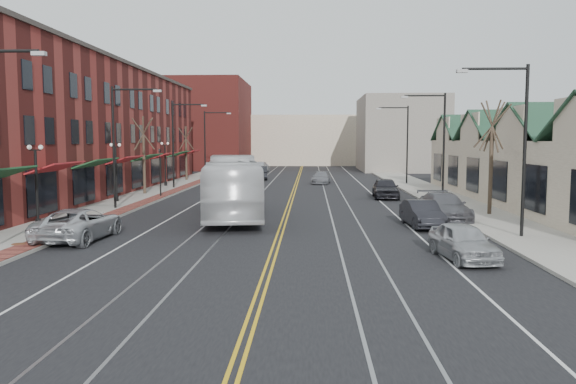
# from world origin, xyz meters

# --- Properties ---
(ground) EXTENTS (160.00, 160.00, 0.00)m
(ground) POSITION_xyz_m (0.00, 0.00, 0.00)
(ground) COLOR black
(ground) RESTS_ON ground
(sidewalk_left) EXTENTS (4.00, 120.00, 0.15)m
(sidewalk_left) POSITION_xyz_m (-12.00, 20.00, 0.07)
(sidewalk_left) COLOR gray
(sidewalk_left) RESTS_ON ground
(sidewalk_right) EXTENTS (4.00, 120.00, 0.15)m
(sidewalk_right) POSITION_xyz_m (12.00, 20.00, 0.07)
(sidewalk_right) COLOR gray
(sidewalk_right) RESTS_ON ground
(building_left) EXTENTS (10.00, 50.00, 11.00)m
(building_left) POSITION_xyz_m (-19.00, 27.00, 5.50)
(building_left) COLOR maroon
(building_left) RESTS_ON ground
(building_right) EXTENTS (8.00, 36.00, 4.60)m
(building_right) POSITION_xyz_m (18.00, 20.00, 2.30)
(building_right) COLOR #B6A58C
(building_right) RESTS_ON ground
(backdrop_left) EXTENTS (14.00, 18.00, 14.00)m
(backdrop_left) POSITION_xyz_m (-16.00, 70.00, 7.00)
(backdrop_left) COLOR maroon
(backdrop_left) RESTS_ON ground
(backdrop_mid) EXTENTS (22.00, 14.00, 9.00)m
(backdrop_mid) POSITION_xyz_m (0.00, 85.00, 4.50)
(backdrop_mid) COLOR #B6A58C
(backdrop_mid) RESTS_ON ground
(backdrop_right) EXTENTS (12.00, 16.00, 11.00)m
(backdrop_right) POSITION_xyz_m (15.00, 65.00, 5.50)
(backdrop_right) COLOR slate
(backdrop_right) RESTS_ON ground
(streetlight_l_1) EXTENTS (3.33, 0.25, 8.00)m
(streetlight_l_1) POSITION_xyz_m (-11.05, 16.00, 5.03)
(streetlight_l_1) COLOR black
(streetlight_l_1) RESTS_ON sidewalk_left
(streetlight_l_2) EXTENTS (3.33, 0.25, 8.00)m
(streetlight_l_2) POSITION_xyz_m (-11.05, 32.00, 5.03)
(streetlight_l_2) COLOR black
(streetlight_l_2) RESTS_ON sidewalk_left
(streetlight_l_3) EXTENTS (3.33, 0.25, 8.00)m
(streetlight_l_3) POSITION_xyz_m (-11.05, 48.00, 5.03)
(streetlight_l_3) COLOR black
(streetlight_l_3) RESTS_ON sidewalk_left
(streetlight_r_0) EXTENTS (3.33, 0.25, 8.00)m
(streetlight_r_0) POSITION_xyz_m (11.05, 6.00, 5.03)
(streetlight_r_0) COLOR black
(streetlight_r_0) RESTS_ON sidewalk_right
(streetlight_r_1) EXTENTS (3.33, 0.25, 8.00)m
(streetlight_r_1) POSITION_xyz_m (11.05, 22.00, 5.03)
(streetlight_r_1) COLOR black
(streetlight_r_1) RESTS_ON sidewalk_right
(streetlight_r_2) EXTENTS (3.33, 0.25, 8.00)m
(streetlight_r_2) POSITION_xyz_m (11.05, 38.00, 5.03)
(streetlight_r_2) COLOR black
(streetlight_r_2) RESTS_ON sidewalk_right
(lamppost_l_1) EXTENTS (0.84, 0.28, 4.27)m
(lamppost_l_1) POSITION_xyz_m (-12.80, 8.00, 2.20)
(lamppost_l_1) COLOR black
(lamppost_l_1) RESTS_ON sidewalk_left
(lamppost_l_2) EXTENTS (0.84, 0.28, 4.27)m
(lamppost_l_2) POSITION_xyz_m (-12.80, 20.00, 2.20)
(lamppost_l_2) COLOR black
(lamppost_l_2) RESTS_ON sidewalk_left
(lamppost_l_3) EXTENTS (0.84, 0.28, 4.27)m
(lamppost_l_3) POSITION_xyz_m (-12.80, 34.00, 2.20)
(lamppost_l_3) COLOR black
(lamppost_l_3) RESTS_ON sidewalk_left
(tree_left_near) EXTENTS (1.78, 1.37, 6.48)m
(tree_left_near) POSITION_xyz_m (-12.50, 26.00, 3.51)
(tree_left_near) COLOR #382B21
(tree_left_near) RESTS_ON sidewalk_left
(tree_left_far) EXTENTS (1.66, 1.28, 6.02)m
(tree_left_far) POSITION_xyz_m (-12.50, 42.00, 3.28)
(tree_left_far) COLOR #382B21
(tree_left_far) RESTS_ON sidewalk_left
(tree_right_mid) EXTENTS (1.90, 1.46, 6.93)m
(tree_right_mid) POSITION_xyz_m (12.50, 14.00, 3.75)
(tree_right_mid) COLOR #382B21
(tree_right_mid) RESTS_ON sidewalk_right
(manhole_mid) EXTENTS (0.60, 0.60, 0.02)m
(manhole_mid) POSITION_xyz_m (-11.20, 3.00, 0.16)
(manhole_mid) COLOR #592D19
(manhole_mid) RESTS_ON sidewalk_left
(manhole_far) EXTENTS (0.60, 0.60, 0.02)m
(manhole_far) POSITION_xyz_m (-11.20, 8.00, 0.16)
(manhole_far) COLOR #592D19
(manhole_far) RESTS_ON sidewalk_left
(traffic_signal) EXTENTS (0.18, 0.15, 3.80)m
(traffic_signal) POSITION_xyz_m (-10.60, 24.00, 2.35)
(traffic_signal) COLOR black
(traffic_signal) RESTS_ON sidewalk_left
(transit_bus) EXTENTS (4.87, 13.54, 3.69)m
(transit_bus) POSITION_xyz_m (-3.18, 12.92, 1.84)
(transit_bus) COLOR silver
(transit_bus) RESTS_ON ground
(parked_suv) EXTENTS (2.80, 5.58, 1.52)m
(parked_suv) POSITION_xyz_m (-9.30, 4.90, 0.76)
(parked_suv) COLOR #B6B9BE
(parked_suv) RESTS_ON ground
(parked_car_a) EXTENTS (2.22, 4.42, 1.44)m
(parked_car_a) POSITION_xyz_m (7.50, 1.28, 0.72)
(parked_car_a) COLOR #A3A6AA
(parked_car_a) RESTS_ON ground
(parked_car_b) EXTENTS (1.82, 4.45, 1.43)m
(parked_car_b) POSITION_xyz_m (7.50, 9.47, 0.72)
(parked_car_b) COLOR black
(parked_car_b) RESTS_ON ground
(parked_car_c) EXTENTS (2.52, 5.55, 1.58)m
(parked_car_c) POSITION_xyz_m (9.30, 12.19, 0.79)
(parked_car_c) COLOR #57575E
(parked_car_c) RESTS_ON ground
(parked_car_d) EXTENTS (2.15, 4.88, 1.63)m
(parked_car_d) POSITION_xyz_m (7.50, 24.29, 0.82)
(parked_car_d) COLOR #232228
(parked_car_d) RESTS_ON ground
(distant_car_left) EXTENTS (2.19, 5.01, 1.60)m
(distant_car_left) POSITION_xyz_m (-4.44, 44.55, 0.80)
(distant_car_left) COLOR black
(distant_car_left) RESTS_ON ground
(distant_car_right) EXTENTS (2.26, 4.59, 1.28)m
(distant_car_right) POSITION_xyz_m (2.64, 38.96, 0.64)
(distant_car_right) COLOR slate
(distant_car_right) RESTS_ON ground
(distant_car_far) EXTENTS (2.48, 4.96, 1.62)m
(distant_car_far) POSITION_xyz_m (-5.63, 59.96, 0.81)
(distant_car_far) COLOR silver
(distant_car_far) RESTS_ON ground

